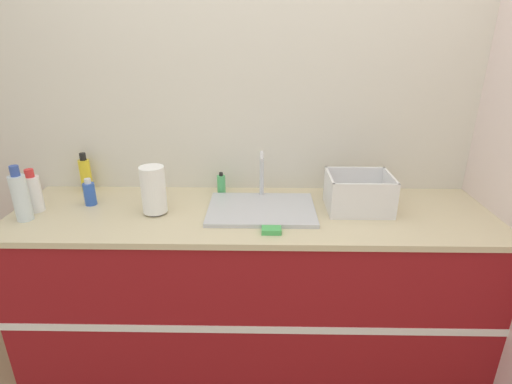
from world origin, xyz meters
name	(u,v)px	position (x,y,z in m)	size (l,w,h in m)	color
wall_back	(254,120)	(0.00, 0.70, 1.30)	(4.84, 0.06, 2.60)	beige
counter_cabinet	(253,286)	(0.00, 0.34, 0.45)	(2.46, 0.69, 0.91)	maroon
sink	(261,207)	(0.05, 0.35, 0.92)	(0.54, 0.40, 0.27)	silver
paper_towel_roll	(153,190)	(-0.49, 0.31, 1.03)	(0.12, 0.12, 0.25)	#4C4C51
dish_rack	(358,196)	(0.54, 0.37, 0.98)	(0.32, 0.27, 0.19)	white
bottle_clear	(21,196)	(-1.11, 0.22, 1.03)	(0.08, 0.08, 0.28)	silver
bottle_blue	(90,193)	(-0.86, 0.41, 0.97)	(0.06, 0.06, 0.15)	#2D56B7
bottle_yellow	(86,174)	(-0.96, 0.61, 1.01)	(0.06, 0.06, 0.22)	yellow
bottle_white_spray	(34,193)	(-1.11, 0.32, 1.01)	(0.08, 0.08, 0.22)	white
soap_dispenser	(221,184)	(-0.18, 0.57, 0.96)	(0.05, 0.05, 0.13)	#4CB266
sponge	(271,230)	(0.09, 0.10, 0.92)	(0.09, 0.06, 0.02)	#4CB259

